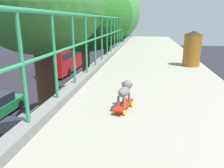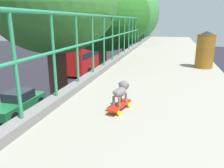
{
  "view_description": "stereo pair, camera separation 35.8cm",
  "coord_description": "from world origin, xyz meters",
  "px_view_note": "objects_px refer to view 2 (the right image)",
  "views": [
    {
      "loc": [
        1.03,
        -0.84,
        6.36
      ],
      "look_at": [
        0.49,
        2.56,
        5.37
      ],
      "focal_mm": 35.35,
      "sensor_mm": 36.0,
      "label": 1
    },
    {
      "loc": [
        1.37,
        -0.77,
        6.36
      ],
      "look_at": [
        0.49,
        2.56,
        5.37
      ],
      "focal_mm": 35.35,
      "sensor_mm": 36.0,
      "label": 2
    }
  ],
  "objects_px": {
    "toy_skateboard": "(120,106)",
    "litter_bin": "(205,49)",
    "car_grey_fifth": "(34,130)",
    "small_dog": "(121,90)",
    "city_bus": "(87,55)",
    "car_green_sixth": "(18,102)"
  },
  "relations": [
    {
      "from": "car_grey_fifth",
      "to": "litter_bin",
      "type": "relative_size",
      "value": 4.37
    },
    {
      "from": "car_green_sixth",
      "to": "litter_bin",
      "type": "relative_size",
      "value": 4.82
    },
    {
      "from": "car_grey_fifth",
      "to": "small_dog",
      "type": "distance_m",
      "value": 10.04
    },
    {
      "from": "toy_skateboard",
      "to": "litter_bin",
      "type": "height_order",
      "value": "litter_bin"
    },
    {
      "from": "toy_skateboard",
      "to": "city_bus",
      "type": "bearing_deg",
      "value": 112.28
    },
    {
      "from": "toy_skateboard",
      "to": "litter_bin",
      "type": "bearing_deg",
      "value": 66.13
    },
    {
      "from": "car_grey_fifth",
      "to": "litter_bin",
      "type": "distance_m",
      "value": 9.6
    },
    {
      "from": "car_grey_fifth",
      "to": "city_bus",
      "type": "xyz_separation_m",
      "value": [
        -3.77,
        17.78,
        1.25
      ]
    },
    {
      "from": "car_grey_fifth",
      "to": "litter_bin",
      "type": "height_order",
      "value": "litter_bin"
    },
    {
      "from": "car_green_sixth",
      "to": "small_dog",
      "type": "height_order",
      "value": "small_dog"
    },
    {
      "from": "city_bus",
      "to": "toy_skateboard",
      "type": "bearing_deg",
      "value": -67.72
    },
    {
      "from": "car_grey_fifth",
      "to": "small_dog",
      "type": "relative_size",
      "value": 10.57
    },
    {
      "from": "car_green_sixth",
      "to": "city_bus",
      "type": "xyz_separation_m",
      "value": [
        -0.2,
        14.41,
        1.24
      ]
    },
    {
      "from": "toy_skateboard",
      "to": "litter_bin",
      "type": "distance_m",
      "value": 3.74
    },
    {
      "from": "car_grey_fifth",
      "to": "toy_skateboard",
      "type": "xyz_separation_m",
      "value": [
        6.14,
        -6.42,
        4.53
      ]
    },
    {
      "from": "city_bus",
      "to": "small_dog",
      "type": "distance_m",
      "value": 26.34
    },
    {
      "from": "car_green_sixth",
      "to": "city_bus",
      "type": "height_order",
      "value": "city_bus"
    },
    {
      "from": "small_dog",
      "to": "toy_skateboard",
      "type": "bearing_deg",
      "value": -99.82
    },
    {
      "from": "toy_skateboard",
      "to": "small_dog",
      "type": "relative_size",
      "value": 1.33
    },
    {
      "from": "toy_skateboard",
      "to": "small_dog",
      "type": "bearing_deg",
      "value": 80.18
    },
    {
      "from": "toy_skateboard",
      "to": "litter_bin",
      "type": "xyz_separation_m",
      "value": [
        1.51,
        3.4,
        0.42
      ]
    },
    {
      "from": "small_dog",
      "to": "litter_bin",
      "type": "relative_size",
      "value": 0.41
    }
  ]
}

